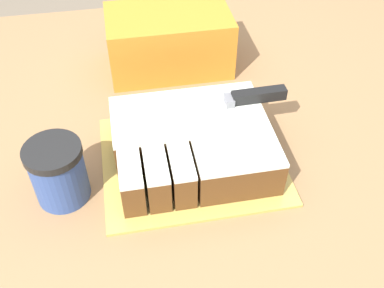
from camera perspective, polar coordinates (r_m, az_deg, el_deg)
The scene contains 6 objects.
countertop at distance 1.27m, azimuth -1.50°, elevation -13.88°, with size 1.40×1.10×0.93m.
cake_board at distance 0.85m, azimuth -0.00°, elevation -2.00°, with size 0.33×0.29×0.01m.
cake at distance 0.82m, azimuth 0.16°, elevation 0.13°, with size 0.28×0.23×0.08m.
knife at distance 0.85m, azimuth 6.38°, elevation 5.79°, with size 0.27×0.03×0.02m.
coffee_cup at distance 0.79m, azimuth -16.62°, elevation -3.46°, with size 0.10×0.10×0.11m.
storage_box at distance 1.06m, azimuth -2.93°, elevation 12.96°, with size 0.28×0.17×0.13m.
Camera 1 is at (-0.09, -0.67, 1.55)m, focal length 42.00 mm.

